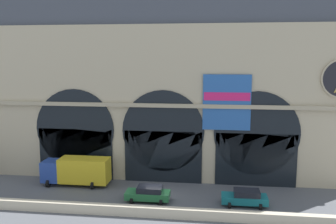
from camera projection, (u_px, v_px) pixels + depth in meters
The scene contains 6 objects.
ground_plane at pixel (156, 198), 36.73m from camera, with size 200.00×200.00×0.00m, color #54565B.
quay_parapet_wall at pixel (149, 212), 32.48m from camera, with size 90.00×0.70×0.93m, color beige.
station_building at pixel (166, 92), 42.15m from camera, with size 43.53×4.67×21.12m.
box_truck_midwest at pixel (77, 170), 40.32m from camera, with size 7.50×2.91×3.12m.
car_center at pixel (148, 194), 35.86m from camera, with size 4.40×2.22×1.55m.
car_mideast at pixel (245, 197), 34.88m from camera, with size 4.40×2.22×1.55m.
Camera 1 is at (5.54, -34.54, 14.30)m, focal length 38.53 mm.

